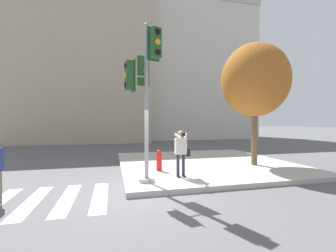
# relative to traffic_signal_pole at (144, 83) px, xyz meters

# --- Properties ---
(ground_plane) EXTENTS (160.00, 160.00, 0.00)m
(ground_plane) POSITION_rel_traffic_signal_pole_xyz_m (-0.13, -0.48, -3.36)
(ground_plane) COLOR #5B5B5E
(sidewalk_corner) EXTENTS (8.00, 8.00, 0.17)m
(sidewalk_corner) POSITION_rel_traffic_signal_pole_xyz_m (3.37, 3.02, -3.27)
(sidewalk_corner) COLOR #BCB7AD
(sidewalk_corner) RESTS_ON ground_plane
(traffic_signal_pole) EXTENTS (1.09, 1.41, 5.13)m
(traffic_signal_pole) POSITION_rel_traffic_signal_pole_xyz_m (0.00, 0.00, 0.00)
(traffic_signal_pole) COLOR #939399
(traffic_signal_pole) RESTS_ON sidewalk_corner
(person_photographer) EXTENTS (0.58, 0.54, 1.64)m
(person_photographer) POSITION_rel_traffic_signal_pole_xyz_m (1.39, 0.40, -2.20)
(person_photographer) COLOR black
(person_photographer) RESTS_ON sidewalk_corner
(street_tree) EXTENTS (2.99, 2.99, 5.48)m
(street_tree) POSITION_rel_traffic_signal_pole_xyz_m (5.28, 1.73, 0.64)
(street_tree) COLOR brown
(street_tree) RESTS_ON sidewalk_corner
(fire_hydrant) EXTENTS (0.22, 0.28, 0.83)m
(fire_hydrant) POSITION_rel_traffic_signal_pole_xyz_m (0.83, 1.55, -2.78)
(fire_hydrant) COLOR red
(fire_hydrant) RESTS_ON sidewalk_corner
(building_left) EXTENTS (14.42, 10.74, 15.96)m
(building_left) POSITION_rel_traffic_signal_pole_xyz_m (-4.29, 20.06, 4.64)
(building_left) COLOR tan
(building_left) RESTS_ON ground_plane
(building_right) EXTENTS (16.20, 10.16, 17.29)m
(building_right) POSITION_rel_traffic_signal_pole_xyz_m (8.79, 22.20, 5.30)
(building_right) COLOR beige
(building_right) RESTS_ON ground_plane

